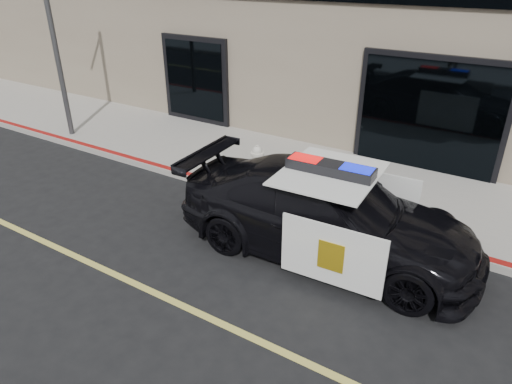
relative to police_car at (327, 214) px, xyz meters
The scene contains 4 objects.
sidewalk_n 3.25m from the police_car, 59.99° to the left, with size 60.00×3.50×0.15m, color gray.
police_car is the anchor object (origin of this frame).
fire_hydrant 3.09m from the police_car, 145.17° to the left, with size 0.37×0.51×0.81m.
street_light 9.20m from the police_car, behind, with size 0.15×1.32×5.20m.
Camera 1 is at (1.03, -4.02, 4.72)m, focal length 32.00 mm.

